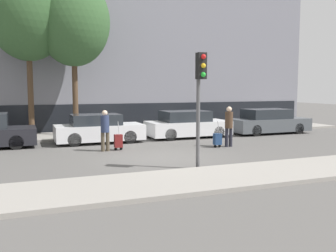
{
  "coord_description": "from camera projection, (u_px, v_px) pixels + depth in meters",
  "views": [
    {
      "loc": [
        -4.71,
        -12.73,
        2.56
      ],
      "look_at": [
        0.99,
        1.8,
        0.95
      ],
      "focal_mm": 40.0,
      "sensor_mm": 36.0,
      "label": 1
    }
  ],
  "objects": [
    {
      "name": "ground_plane",
      "position": [
        161.0,
        157.0,
        13.76
      ],
      "size": [
        80.0,
        80.0,
        0.0
      ],
      "primitive_type": "plane",
      "color": "#565451"
    },
    {
      "name": "trolley_right",
      "position": [
        217.0,
        139.0,
        16.0
      ],
      "size": [
        0.34,
        0.29,
        1.14
      ],
      "color": "navy",
      "rests_on": "ground_plane"
    },
    {
      "name": "trolley_left",
      "position": [
        118.0,
        141.0,
        15.29
      ],
      "size": [
        0.34,
        0.29,
        1.19
      ],
      "color": "maroon",
      "rests_on": "ground_plane"
    },
    {
      "name": "bare_tree_down_street",
      "position": [
        28.0,
        12.0,
        18.3
      ],
      "size": [
        3.9,
        3.9,
        8.51
      ],
      "color": "#4C3826",
      "rests_on": "sidewalk_far"
    },
    {
      "name": "sidewalk_far",
      "position": [
        116.0,
        134.0,
        20.24
      ],
      "size": [
        28.0,
        3.0,
        0.12
      ],
      "color": "gray",
      "rests_on": "ground_plane"
    },
    {
      "name": "traffic_light",
      "position": [
        200.0,
        87.0,
        11.46
      ],
      "size": [
        0.28,
        0.47,
        3.61
      ],
      "color": "#515154",
      "rests_on": "ground_plane"
    },
    {
      "name": "bare_tree_near_crossing",
      "position": [
        73.0,
        22.0,
        18.77
      ],
      "size": [
        3.65,
        3.65,
        7.96
      ],
      "color": "#4C3826",
      "rests_on": "sidewalk_far"
    },
    {
      "name": "parked_car_3",
      "position": [
        268.0,
        122.0,
        20.86
      ],
      "size": [
        4.51,
        1.76,
        1.37
      ],
      "color": "#4C5156",
      "rests_on": "ground_plane"
    },
    {
      "name": "pedestrian_left",
      "position": [
        105.0,
        128.0,
        14.99
      ],
      "size": [
        0.35,
        0.34,
        1.66
      ],
      "rotation": [
        0.0,
        0.0,
        3.22
      ],
      "color": "#4C4233",
      "rests_on": "ground_plane"
    },
    {
      "name": "parked_bicycle",
      "position": [
        198.0,
        122.0,
        22.25
      ],
      "size": [
        1.77,
        0.06,
        0.96
      ],
      "color": "black",
      "rests_on": "sidewalk_far"
    },
    {
      "name": "sidewalk_near",
      "position": [
        208.0,
        179.0,
        10.29
      ],
      "size": [
        28.0,
        2.5,
        0.12
      ],
      "color": "gray",
      "rests_on": "ground_plane"
    },
    {
      "name": "building_facade",
      "position": [
        100.0,
        15.0,
        23.04
      ],
      "size": [
        28.0,
        3.25,
        13.99
      ],
      "color": "slate",
      "rests_on": "ground_plane"
    },
    {
      "name": "parked_car_2",
      "position": [
        187.0,
        125.0,
        19.21
      ],
      "size": [
        4.24,
        1.87,
        1.37
      ],
      "color": "silver",
      "rests_on": "ground_plane"
    },
    {
      "name": "pedestrian_right",
      "position": [
        229.0,
        124.0,
        16.14
      ],
      "size": [
        0.35,
        0.34,
        1.75
      ],
      "rotation": [
        0.0,
        0.0,
        0.0
      ],
      "color": "#23232D",
      "rests_on": "ground_plane"
    },
    {
      "name": "parked_car_1",
      "position": [
        99.0,
        129.0,
        17.34
      ],
      "size": [
        4.02,
        1.72,
        1.33
      ],
      "color": "silver",
      "rests_on": "ground_plane"
    }
  ]
}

